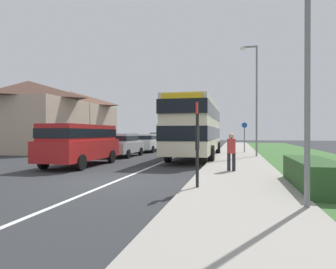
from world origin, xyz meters
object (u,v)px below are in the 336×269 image
Objects in this scene: parked_car_white at (146,142)px; street_lamp_mid at (255,94)px; bus_stop_sign at (197,138)px; cycle_route_sign at (244,136)px; parked_van_red at (81,141)px; parked_car_silver at (123,144)px; pedestrian_at_stop at (231,150)px; street_lamp_near at (302,25)px; parked_car_dark_green at (161,140)px; double_decker_bus at (196,126)px.

street_lamp_mid is (8.95, -4.41, 3.43)m from parked_car_white.
bus_stop_sign is 1.03× the size of cycle_route_sign.
parked_van_red is 5.99m from parked_car_silver.
pedestrian_at_stop is at bearing -10.39° from parked_van_red.
parked_car_white is at bearing 177.39° from cycle_route_sign.
street_lamp_mid reaches higher than parked_van_red.
street_lamp_near is (0.67, -18.14, 2.57)m from cycle_route_sign.
parked_car_dark_green is 2.65× the size of pedestrian_at_stop.
street_lamp_mid is (3.84, 0.87, 2.17)m from double_decker_bus.
pedestrian_at_stop is at bearing -99.81° from street_lamp_mid.
parked_van_red is 8.52m from bus_stop_sign.
pedestrian_at_stop is 0.24× the size of street_lamp_near.
cycle_route_sign is at bearing 52.61° from parked_van_red.
cycle_route_sign is (8.38, -0.38, 0.55)m from parked_car_white.
pedestrian_at_stop is (7.44, -17.84, 0.04)m from parked_car_dark_green.
bus_stop_sign is at bearing -73.32° from parked_car_dark_green.
double_decker_bus is 7.96m from pedestrian_at_stop.
parked_car_silver is (-0.06, 5.98, -0.35)m from parked_van_red.
street_lamp_mid is (9.05, 1.01, 3.41)m from parked_car_silver.
parked_car_silver is at bearing -178.48° from double_decker_bus.
pedestrian_at_stop is 12.44m from cycle_route_sign.
parked_car_white is 2.42× the size of pedestrian_at_stop.
parked_car_white is 5.05m from parked_car_dark_green.
bus_stop_sign is 12.85m from street_lamp_mid.
street_lamp_near is at bearing -89.62° from street_lamp_mid.
bus_stop_sign reaches higher than cycle_route_sign.
parked_car_silver is 0.64× the size of street_lamp_near.
cycle_route_sign reaches higher than parked_van_red.
parked_car_silver is 1.10× the size of parked_car_white.
parked_car_silver is at bearing 135.94° from pedestrian_at_stop.
pedestrian_at_stop is at bearing 105.03° from street_lamp_near.
street_lamp_mid reaches higher than parked_car_white.
cycle_route_sign is at bearing 30.75° from parked_car_silver.
street_lamp_mid reaches higher than cycle_route_sign.
parked_van_red is 0.73× the size of street_lamp_mid.
bus_stop_sign is (1.48, -11.45, -0.60)m from double_decker_bus.
cycle_route_sign is at bearing 98.08° from street_lamp_mid.
parked_car_silver is 9.88m from cycle_route_sign.
pedestrian_at_stop is at bearing -94.03° from cycle_route_sign.
street_lamp_near reaches higher than parked_car_white.
parked_van_red is 11.86m from street_lamp_near.
bus_stop_sign is 3.90m from street_lamp_near.
street_lamp_near reaches higher than cycle_route_sign.
bus_stop_sign reaches higher than parked_car_silver.
pedestrian_at_stop is at bearing -44.06° from parked_car_silver.
street_lamp_mid is (8.99, 6.99, 3.06)m from parked_van_red.
parked_van_red reaches higher than parked_car_white.
double_decker_bus is 4.55× the size of cycle_route_sign.
parked_car_silver is at bearing 124.93° from street_lamp_near.
parked_car_silver is at bearing -91.07° from parked_car_white.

